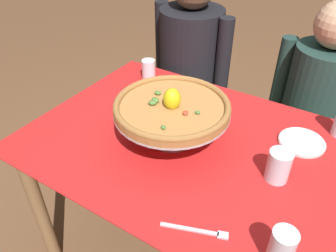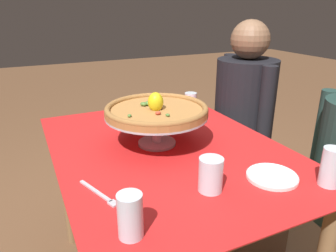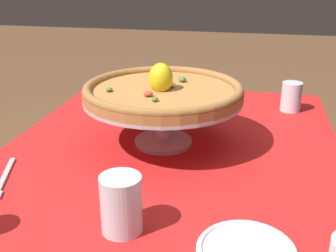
# 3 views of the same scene
# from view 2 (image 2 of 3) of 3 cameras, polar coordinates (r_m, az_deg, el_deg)

# --- Properties ---
(dining_table) EXTENTS (1.23, 0.92, 0.76)m
(dining_table) POSITION_cam_2_polar(r_m,az_deg,el_deg) (1.40, -0.07, -8.00)
(dining_table) COLOR olive
(dining_table) RESTS_ON ground
(pizza_stand) EXTENTS (0.43, 0.43, 0.14)m
(pizza_stand) POSITION_cam_2_polar(r_m,az_deg,el_deg) (1.34, -2.04, 0.88)
(pizza_stand) COLOR #B7B7C1
(pizza_stand) RESTS_ON dining_table
(pizza) EXTENTS (0.43, 0.43, 0.10)m
(pizza) POSITION_cam_2_polar(r_m,az_deg,el_deg) (1.32, -2.08, 2.96)
(pizza) COLOR #AD753D
(pizza) RESTS_ON pizza_stand
(water_glass_front_right) EXTENTS (0.07, 0.07, 0.12)m
(water_glass_front_right) POSITION_cam_2_polar(r_m,az_deg,el_deg) (0.85, -6.76, -16.13)
(water_glass_front_right) COLOR silver
(water_glass_front_right) RESTS_ON dining_table
(water_glass_back_right) EXTENTS (0.07, 0.07, 0.13)m
(water_glass_back_right) POSITION_cam_2_polar(r_m,az_deg,el_deg) (1.18, 27.10, -6.96)
(water_glass_back_right) COLOR silver
(water_glass_back_right) RESTS_ON dining_table
(water_glass_side_right) EXTENTS (0.08, 0.08, 0.11)m
(water_glass_side_right) POSITION_cam_2_polar(r_m,az_deg,el_deg) (1.04, 7.64, -9.00)
(water_glass_side_right) COLOR silver
(water_glass_side_right) RESTS_ON dining_table
(water_glass_back_left) EXTENTS (0.07, 0.07, 0.10)m
(water_glass_back_left) POSITION_cam_2_polar(r_m,az_deg,el_deg) (1.83, 4.06, 4.21)
(water_glass_back_left) COLOR silver
(water_glass_back_left) RESTS_ON dining_table
(side_plate) EXTENTS (0.18, 0.18, 0.02)m
(side_plate) POSITION_cam_2_polar(r_m,az_deg,el_deg) (1.17, 18.15, -8.51)
(side_plate) COLOR white
(side_plate) RESTS_ON dining_table
(dinner_fork) EXTENTS (0.19, 0.08, 0.01)m
(dinner_fork) POSITION_cam_2_polar(r_m,az_deg,el_deg) (1.05, -12.08, -11.86)
(dinner_fork) COLOR #B7B7C1
(dinner_fork) RESTS_ON dining_table
(diner_left) EXTENTS (0.51, 0.40, 1.26)m
(diner_left) POSITION_cam_2_polar(r_m,az_deg,el_deg) (2.03, 13.19, -0.22)
(diner_left) COLOR maroon
(diner_left) RESTS_ON ground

